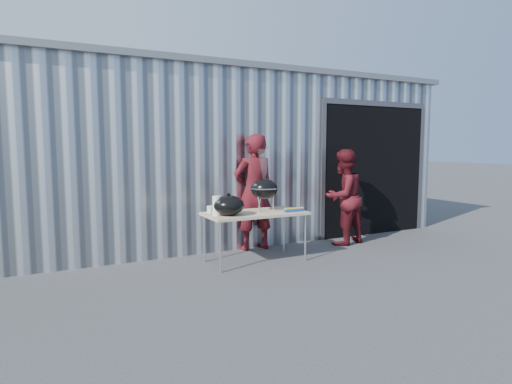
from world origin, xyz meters
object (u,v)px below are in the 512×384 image
folding_table (255,215)px  person_bystander (343,197)px  kettle_grill (264,183)px  person_cook (254,192)px

folding_table → person_bystander: (1.92, 0.34, 0.13)m
person_bystander → kettle_grill: bearing=-3.1°
folding_table → person_cook: (0.34, 0.70, 0.26)m
folding_table → kettle_grill: (0.19, 0.08, 0.46)m
folding_table → person_bystander: person_bystander is taller
kettle_grill → person_cook: person_cook is taller
person_cook → person_bystander: size_ratio=1.15×
person_cook → person_bystander: (1.59, -0.36, -0.13)m
folding_table → kettle_grill: 0.51m
kettle_grill → person_bystander: (1.73, 0.27, -0.33)m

